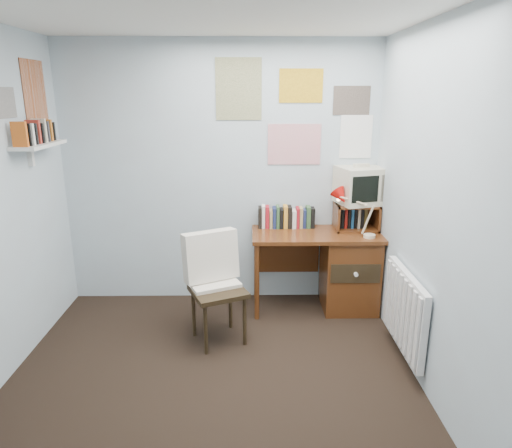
{
  "coord_description": "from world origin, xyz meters",
  "views": [
    {
      "loc": [
        0.28,
        -2.59,
        2.02
      ],
      "look_at": [
        0.33,
        0.99,
        0.99
      ],
      "focal_mm": 32.0,
      "sensor_mm": 36.0,
      "label": 1
    }
  ],
  "objects_px": {
    "desk_chair": "(218,291)",
    "desk_lamp": "(371,217)",
    "tv_riser": "(356,216)",
    "wall_shelf": "(39,145)",
    "crt_tv": "(360,184)",
    "radiator": "(405,311)",
    "desk": "(343,268)"
  },
  "relations": [
    {
      "from": "desk",
      "to": "radiator",
      "type": "distance_m",
      "value": 0.97
    },
    {
      "from": "desk_chair",
      "to": "radiator",
      "type": "distance_m",
      "value": 1.48
    },
    {
      "from": "desk",
      "to": "desk_lamp",
      "type": "height_order",
      "value": "desk_lamp"
    },
    {
      "from": "crt_tv",
      "to": "radiator",
      "type": "relative_size",
      "value": 0.5
    },
    {
      "from": "desk_lamp",
      "to": "tv_riser",
      "type": "height_order",
      "value": "desk_lamp"
    },
    {
      "from": "desk_lamp",
      "to": "crt_tv",
      "type": "distance_m",
      "value": 0.38
    },
    {
      "from": "desk_chair",
      "to": "radiator",
      "type": "height_order",
      "value": "desk_chair"
    },
    {
      "from": "desk",
      "to": "crt_tv",
      "type": "xyz_separation_m",
      "value": [
        0.14,
        0.13,
        0.79
      ]
    },
    {
      "from": "tv_riser",
      "to": "crt_tv",
      "type": "relative_size",
      "value": 1.01
    },
    {
      "from": "desk_chair",
      "to": "wall_shelf",
      "type": "height_order",
      "value": "wall_shelf"
    },
    {
      "from": "desk_chair",
      "to": "wall_shelf",
      "type": "xyz_separation_m",
      "value": [
        -1.41,
        0.23,
        1.17
      ]
    },
    {
      "from": "wall_shelf",
      "to": "desk_chair",
      "type": "bearing_deg",
      "value": -9.39
    },
    {
      "from": "desk_chair",
      "to": "tv_riser",
      "type": "bearing_deg",
      "value": 5.69
    },
    {
      "from": "crt_tv",
      "to": "wall_shelf",
      "type": "relative_size",
      "value": 0.64
    },
    {
      "from": "tv_riser",
      "to": "crt_tv",
      "type": "height_order",
      "value": "crt_tv"
    },
    {
      "from": "desk",
      "to": "tv_riser",
      "type": "relative_size",
      "value": 3.0
    },
    {
      "from": "radiator",
      "to": "desk_chair",
      "type": "bearing_deg",
      "value": 167.67
    },
    {
      "from": "desk_lamp",
      "to": "crt_tv",
      "type": "bearing_deg",
      "value": 86.27
    },
    {
      "from": "wall_shelf",
      "to": "radiator",
      "type": "bearing_deg",
      "value": -10.89
    },
    {
      "from": "desk_lamp",
      "to": "radiator",
      "type": "bearing_deg",
      "value": -94.75
    },
    {
      "from": "tv_riser",
      "to": "wall_shelf",
      "type": "bearing_deg",
      "value": -169.68
    },
    {
      "from": "desk_lamp",
      "to": "wall_shelf",
      "type": "distance_m",
      "value": 2.85
    },
    {
      "from": "tv_riser",
      "to": "desk_lamp",
      "type": "bearing_deg",
      "value": -75.64
    },
    {
      "from": "desk_lamp",
      "to": "desk",
      "type": "bearing_deg",
      "value": 127.85
    },
    {
      "from": "desk_lamp",
      "to": "crt_tv",
      "type": "height_order",
      "value": "crt_tv"
    },
    {
      "from": "wall_shelf",
      "to": "desk_lamp",
      "type": "bearing_deg",
      "value": 4.63
    },
    {
      "from": "crt_tv",
      "to": "desk_lamp",
      "type": "bearing_deg",
      "value": -96.82
    },
    {
      "from": "desk_lamp",
      "to": "tv_riser",
      "type": "xyz_separation_m",
      "value": [
        -0.07,
        0.27,
        -0.07
      ]
    },
    {
      "from": "desk",
      "to": "desk_lamp",
      "type": "xyz_separation_m",
      "value": [
        0.19,
        -0.16,
        0.55
      ]
    },
    {
      "from": "desk",
      "to": "tv_riser",
      "type": "distance_m",
      "value": 0.51
    },
    {
      "from": "desk_chair",
      "to": "desk_lamp",
      "type": "distance_m",
      "value": 1.51
    },
    {
      "from": "desk_lamp",
      "to": "wall_shelf",
      "type": "height_order",
      "value": "wall_shelf"
    }
  ]
}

